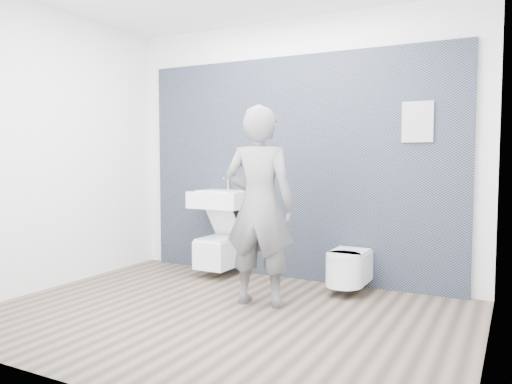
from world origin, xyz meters
The scene contains 8 objects.
ground centered at (0.00, 0.00, 0.00)m, with size 4.00×4.00×0.00m, color brown.
room_shell centered at (0.00, 0.00, 1.74)m, with size 4.00×4.00×4.00m.
tile_wall centered at (0.00, 1.47, 0.00)m, with size 3.60×0.06×2.40m, color black.
washbasin centered at (-0.77, 1.21, 0.86)m, with size 0.61×0.46×0.46m.
toilet_square centered at (-0.77, 1.18, 0.28)m, with size 0.36×0.53×0.65m.
toilet_rounded centered at (0.72, 1.14, 0.25)m, with size 0.35×0.59×0.32m.
info_placard centered at (1.30, 1.43, 0.00)m, with size 0.29×0.03×0.39m, color white.
visitor centered at (0.13, 0.43, 0.89)m, with size 0.65×0.42×1.78m, color #5C5D61.
Camera 1 is at (2.16, -3.50, 1.33)m, focal length 35.00 mm.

